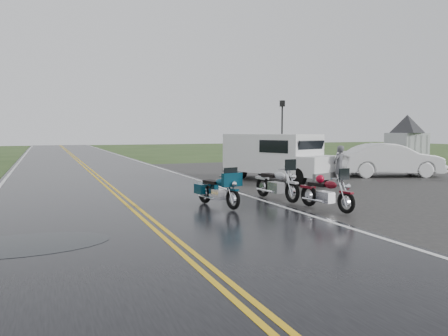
% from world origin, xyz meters
% --- Properties ---
extents(ground, '(120.00, 120.00, 0.00)m').
position_xyz_m(ground, '(0.00, 0.00, 0.00)').
color(ground, '#2D471E').
rests_on(ground, ground).
extents(road, '(8.00, 100.00, 0.04)m').
position_xyz_m(road, '(0.00, 10.00, 0.02)').
color(road, black).
rests_on(road, ground).
extents(parking_pad, '(14.00, 24.00, 0.03)m').
position_xyz_m(parking_pad, '(11.00, 5.00, 0.01)').
color(parking_pad, black).
rests_on(parking_pad, ground).
extents(visitor_center, '(16.00, 10.00, 4.80)m').
position_xyz_m(visitor_center, '(20.00, 12.00, 2.40)').
color(visitor_center, '#A8AAAD').
rests_on(visitor_center, ground).
extents(motorcycle_red, '(0.95, 1.96, 1.11)m').
position_xyz_m(motorcycle_red, '(4.71, -1.35, 0.55)').
color(motorcycle_red, '#5A0A14').
rests_on(motorcycle_red, ground).
extents(motorcycle_teal, '(1.09, 1.99, 1.11)m').
position_xyz_m(motorcycle_teal, '(2.32, 0.22, 0.56)').
color(motorcycle_teal, '#052D3E').
rests_on(motorcycle_teal, ground).
extents(motorcycle_silver, '(0.96, 2.15, 1.23)m').
position_xyz_m(motorcycle_silver, '(4.31, 0.55, 0.61)').
color(motorcycle_silver, '#B7B9BF').
rests_on(motorcycle_silver, ground).
extents(van_white, '(3.61, 5.52, 2.03)m').
position_xyz_m(van_white, '(6.68, 4.06, 1.01)').
color(van_white, white).
rests_on(van_white, ground).
extents(person_at_van, '(0.66, 0.55, 1.54)m').
position_xyz_m(person_at_van, '(8.15, 3.50, 0.77)').
color(person_at_van, '#505156').
rests_on(person_at_van, ground).
extents(sedan_white, '(4.89, 3.08, 1.52)m').
position_xyz_m(sedan_white, '(12.53, 5.51, 0.76)').
color(sedan_white, white).
rests_on(sedan_white, ground).
extents(lamp_post_far_right, '(0.35, 0.35, 4.12)m').
position_xyz_m(lamp_post_far_right, '(11.98, 14.48, 2.06)').
color(lamp_post_far_right, black).
rests_on(lamp_post_far_right, ground).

